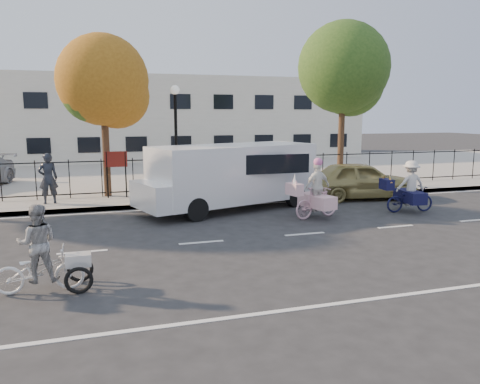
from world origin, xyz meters
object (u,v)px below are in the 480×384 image
object	(u,v)px
white_van	(230,174)
pedestrian	(48,178)
zebra_trike	(39,259)
unicorn_bike	(316,196)
gold_sedan	(360,180)
lot_car_d	(197,165)
lot_car_c	(196,169)
lamppost	(176,121)
bull_bike	(409,192)

from	to	relation	value
white_van	pedestrian	world-z (taller)	white_van
zebra_trike	pedestrian	size ratio (longest dim) A/B	1.08
unicorn_bike	gold_sedan	size ratio (longest dim) A/B	0.45
unicorn_bike	zebra_trike	bearing A→B (deg)	104.66
zebra_trike	unicorn_bike	world-z (taller)	unicorn_bike
white_van	lot_car_d	xyz separation A→B (m)	(0.32, 7.38, -0.43)
pedestrian	lot_car_d	size ratio (longest dim) A/B	0.46
white_van	lot_car_d	size ratio (longest dim) A/B	1.72
lot_car_d	lot_car_c	bearing A→B (deg)	-119.17
unicorn_bike	lot_car_c	world-z (taller)	unicorn_bike
white_van	lamppost	bearing A→B (deg)	100.61
bull_bike	lot_car_c	distance (m)	10.12
lot_car_c	zebra_trike	bearing A→B (deg)	-98.76
lamppost	unicorn_bike	bearing A→B (deg)	-53.32
unicorn_bike	pedestrian	distance (m)	9.58
bull_bike	gold_sedan	distance (m)	2.77
lamppost	bull_bike	size ratio (longest dim) A/B	2.21
lot_car_c	lot_car_d	xyz separation A→B (m)	(0.34, 1.39, 0.06)
lamppost	pedestrian	world-z (taller)	lamppost
lot_car_c	lamppost	bearing A→B (deg)	-98.64
lot_car_c	lot_car_d	distance (m)	1.44
zebra_trike	white_van	xyz separation A→B (m)	(5.66, 6.55, 0.61)
lot_car_d	gold_sedan	bearing A→B (deg)	-68.69
lot_car_c	gold_sedan	bearing A→B (deg)	-29.56
lamppost	unicorn_bike	distance (m)	6.67
lamppost	lot_car_c	bearing A→B (deg)	65.89
zebra_trike	lot_car_d	bearing A→B (deg)	-22.88
bull_bike	lot_car_d	distance (m)	11.12
gold_sedan	lot_car_d	bearing A→B (deg)	45.89
unicorn_bike	lamppost	bearing A→B (deg)	22.84
zebra_trike	bull_bike	distance (m)	12.21
unicorn_bike	white_van	distance (m)	3.24
zebra_trike	white_van	size ratio (longest dim) A/B	0.29
pedestrian	lot_car_c	bearing A→B (deg)	-161.01
bull_bike	gold_sedan	bearing A→B (deg)	11.50
lamppost	zebra_trike	distance (m)	10.49
zebra_trike	unicorn_bike	bearing A→B (deg)	-61.16
zebra_trike	bull_bike	xyz separation A→B (m)	(11.45, 4.25, 0.06)
lamppost	zebra_trike	bearing A→B (deg)	-114.27
zebra_trike	white_van	bearing A→B (deg)	-40.45
lamppost	pedestrian	xyz separation A→B (m)	(-4.77, -0.58, -2.04)
gold_sedan	pedestrian	world-z (taller)	pedestrian
white_van	lot_car_d	distance (m)	7.40
lamppost	pedestrian	distance (m)	5.22
unicorn_bike	bull_bike	world-z (taller)	unicorn_bike
gold_sedan	lot_car_d	xyz separation A→B (m)	(-5.20, 6.93, 0.08)
lamppost	pedestrian	size ratio (longest dim) A/B	2.35
bull_bike	gold_sedan	world-z (taller)	bull_bike
unicorn_bike	lot_car_d	world-z (taller)	unicorn_bike
unicorn_bike	pedestrian	world-z (taller)	pedestrian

